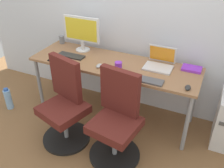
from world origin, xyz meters
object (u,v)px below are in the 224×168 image
at_px(water_bottle_on_floor, 8,99).
at_px(coffee_mug, 118,66).
at_px(desktop_monitor, 82,31).
at_px(open_laptop, 160,62).
at_px(office_chair_left, 65,106).
at_px(office_chair_right, 116,121).

distance_m(water_bottle_on_floor, coffee_mug, 1.61).
relative_size(desktop_monitor, coffee_mug, 5.22).
distance_m(open_laptop, coffee_mug, 0.47).
bearing_deg(water_bottle_on_floor, open_laptop, 18.28).
height_order(office_chair_left, desktop_monitor, desktop_monitor).
height_order(desktop_monitor, open_laptop, desktop_monitor).
distance_m(office_chair_left, office_chair_right, 0.61).
bearing_deg(office_chair_left, desktop_monitor, 104.21).
height_order(office_chair_right, coffee_mug, office_chair_right).
xyz_separation_m(office_chair_right, coffee_mug, (-0.18, 0.45, 0.37)).
relative_size(office_chair_right, open_laptop, 3.03).
bearing_deg(coffee_mug, open_laptop, 34.07).
bearing_deg(office_chair_left, coffee_mug, 46.33).
relative_size(water_bottle_on_floor, coffee_mug, 3.37).
xyz_separation_m(open_laptop, coffee_mug, (-0.39, -0.26, -0.01)).
height_order(office_chair_left, coffee_mug, office_chair_left).
relative_size(office_chair_right, desktop_monitor, 1.96).
height_order(office_chair_right, open_laptop, open_laptop).
distance_m(office_chair_right, desktop_monitor, 1.24).
bearing_deg(open_laptop, office_chair_right, -106.29).
height_order(water_bottle_on_floor, desktop_monitor, desktop_monitor).
bearing_deg(coffee_mug, office_chair_right, -68.29).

